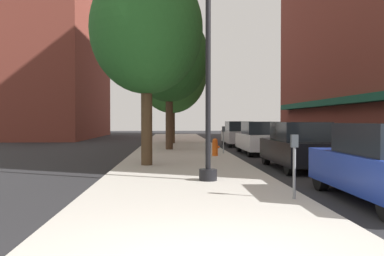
{
  "coord_description": "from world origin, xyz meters",
  "views": [
    {
      "loc": [
        -0.43,
        -4.21,
        1.72
      ],
      "look_at": [
        0.71,
        19.26,
        1.28
      ],
      "focal_mm": 38.12,
      "sensor_mm": 36.0,
      "label": 1
    }
  ],
  "objects_px": {
    "tree_near": "(169,57)",
    "car_silver": "(238,134)",
    "parking_meter_far": "(294,158)",
    "tree_mid": "(172,73)",
    "car_white": "(260,138)",
    "car_black": "(299,146)",
    "tree_far": "(146,30)",
    "lamppost": "(208,64)",
    "parking_meter_near": "(223,136)",
    "fire_hydrant": "(215,147)"
  },
  "relations": [
    {
      "from": "tree_mid",
      "to": "car_silver",
      "type": "bearing_deg",
      "value": -19.84
    },
    {
      "from": "lamppost",
      "to": "fire_hydrant",
      "type": "xyz_separation_m",
      "value": [
        0.98,
        7.47,
        -2.68
      ]
    },
    {
      "from": "tree_mid",
      "to": "car_black",
      "type": "height_order",
      "value": "tree_mid"
    },
    {
      "from": "parking_meter_near",
      "to": "tree_far",
      "type": "bearing_deg",
      "value": -124.4
    },
    {
      "from": "tree_near",
      "to": "tree_mid",
      "type": "distance_m",
      "value": 6.15
    },
    {
      "from": "lamppost",
      "to": "fire_hydrant",
      "type": "relative_size",
      "value": 7.47
    },
    {
      "from": "lamppost",
      "to": "tree_far",
      "type": "relative_size",
      "value": 0.82
    },
    {
      "from": "tree_far",
      "to": "tree_mid",
      "type": "bearing_deg",
      "value": 86.32
    },
    {
      "from": "parking_meter_far",
      "to": "car_white",
      "type": "relative_size",
      "value": 0.3
    },
    {
      "from": "parking_meter_near",
      "to": "car_white",
      "type": "bearing_deg",
      "value": 23.74
    },
    {
      "from": "tree_near",
      "to": "car_silver",
      "type": "bearing_deg",
      "value": 44.66
    },
    {
      "from": "fire_hydrant",
      "to": "parking_meter_near",
      "type": "bearing_deg",
      "value": 67.74
    },
    {
      "from": "fire_hydrant",
      "to": "car_silver",
      "type": "distance_m",
      "value": 9.21
    },
    {
      "from": "lamppost",
      "to": "tree_near",
      "type": "bearing_deg",
      "value": 95.41
    },
    {
      "from": "lamppost",
      "to": "tree_far",
      "type": "distance_m",
      "value": 4.63
    },
    {
      "from": "tree_near",
      "to": "tree_far",
      "type": "bearing_deg",
      "value": -95.38
    },
    {
      "from": "parking_meter_near",
      "to": "tree_far",
      "type": "relative_size",
      "value": 0.18
    },
    {
      "from": "parking_meter_far",
      "to": "tree_near",
      "type": "height_order",
      "value": "tree_near"
    },
    {
      "from": "parking_meter_near",
      "to": "tree_far",
      "type": "xyz_separation_m",
      "value": [
        -3.39,
        -4.96,
        4.01
      ]
    },
    {
      "from": "parking_meter_near",
      "to": "tree_near",
      "type": "distance_m",
      "value": 5.84
    },
    {
      "from": "parking_meter_far",
      "to": "car_silver",
      "type": "distance_m",
      "value": 19.06
    },
    {
      "from": "parking_meter_far",
      "to": "car_black",
      "type": "distance_m",
      "value": 6.22
    },
    {
      "from": "parking_meter_near",
      "to": "car_silver",
      "type": "bearing_deg",
      "value": 75.46
    },
    {
      "from": "fire_hydrant",
      "to": "car_white",
      "type": "height_order",
      "value": "car_white"
    },
    {
      "from": "parking_meter_near",
      "to": "car_silver",
      "type": "height_order",
      "value": "car_silver"
    },
    {
      "from": "tree_mid",
      "to": "car_silver",
      "type": "relative_size",
      "value": 1.8
    },
    {
      "from": "car_white",
      "to": "tree_mid",
      "type": "bearing_deg",
      "value": 116.62
    },
    {
      "from": "lamppost",
      "to": "tree_mid",
      "type": "xyz_separation_m",
      "value": [
        -0.96,
        17.94,
        1.82
      ]
    },
    {
      "from": "parking_meter_near",
      "to": "car_black",
      "type": "distance_m",
      "value": 5.87
    },
    {
      "from": "parking_meter_near",
      "to": "car_black",
      "type": "height_order",
      "value": "car_black"
    },
    {
      "from": "parking_meter_near",
      "to": "tree_near",
      "type": "xyz_separation_m",
      "value": [
        -2.65,
        2.98,
        4.28
      ]
    },
    {
      "from": "parking_meter_far",
      "to": "tree_far",
      "type": "height_order",
      "value": "tree_far"
    },
    {
      "from": "lamppost",
      "to": "car_black",
      "type": "bearing_deg",
      "value": 43.32
    },
    {
      "from": "car_black",
      "to": "car_silver",
      "type": "xyz_separation_m",
      "value": [
        0.0,
        13.06,
        0.0
      ]
    },
    {
      "from": "car_white",
      "to": "parking_meter_far",
      "type": "bearing_deg",
      "value": -100.62
    },
    {
      "from": "car_black",
      "to": "car_white",
      "type": "relative_size",
      "value": 1.0
    },
    {
      "from": "car_white",
      "to": "car_silver",
      "type": "distance_m",
      "value": 6.66
    },
    {
      "from": "lamppost",
      "to": "car_white",
      "type": "xyz_separation_m",
      "value": [
        3.48,
        9.67,
        -2.39
      ]
    },
    {
      "from": "parking_meter_far",
      "to": "car_silver",
      "type": "height_order",
      "value": "car_silver"
    },
    {
      "from": "parking_meter_far",
      "to": "tree_far",
      "type": "distance_m",
      "value": 8.35
    },
    {
      "from": "tree_mid",
      "to": "lamppost",
      "type": "bearing_deg",
      "value": -86.94
    },
    {
      "from": "fire_hydrant",
      "to": "car_white",
      "type": "distance_m",
      "value": 3.34
    },
    {
      "from": "tree_mid",
      "to": "tree_far",
      "type": "bearing_deg",
      "value": -93.68
    },
    {
      "from": "parking_meter_far",
      "to": "tree_mid",
      "type": "xyz_separation_m",
      "value": [
        -2.49,
        20.56,
        4.08
      ]
    },
    {
      "from": "tree_far",
      "to": "car_black",
      "type": "bearing_deg",
      "value": -6.21
    },
    {
      "from": "tree_near",
      "to": "car_silver",
      "type": "height_order",
      "value": "tree_near"
    },
    {
      "from": "car_black",
      "to": "car_silver",
      "type": "relative_size",
      "value": 1.0
    },
    {
      "from": "parking_meter_near",
      "to": "car_white",
      "type": "xyz_separation_m",
      "value": [
        1.95,
        0.86,
        -0.14
      ]
    },
    {
      "from": "parking_meter_near",
      "to": "lamppost",
      "type": "bearing_deg",
      "value": -99.84
    },
    {
      "from": "tree_near",
      "to": "car_black",
      "type": "distance_m",
      "value": 10.64
    }
  ]
}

